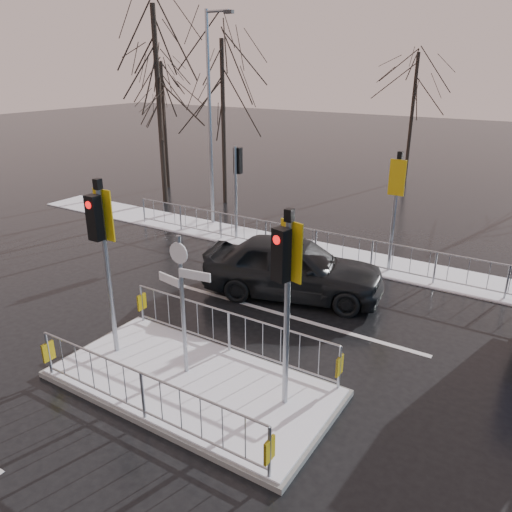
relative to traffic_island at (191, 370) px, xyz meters
The scene contains 11 objects.
ground 0.39m from the traffic_island, 42.90° to the right, with size 120.00×120.00×0.00m, color black.
snow_verge 8.60m from the traffic_island, 89.92° to the left, with size 30.00×2.00×0.04m, color white.
lane_markings 0.52m from the traffic_island, 88.07° to the right, with size 8.00×11.38×0.01m.
traffic_island is the anchor object (origin of this frame).
far_kerb_fixtures 8.11m from the traffic_island, 87.84° to the left, with size 18.00×0.65×3.83m.
car_far_lane 5.04m from the traffic_island, 93.33° to the left, with size 2.07×5.15×1.76m, color black.
tree_near_a 16.23m from the traffic_island, 133.66° to the left, with size 4.75×4.75×8.97m.
tree_near_b 15.57m from the traffic_island, 122.60° to the left, with size 4.00×4.00×7.55m.
tree_near_c 18.84m from the traffic_island, 132.79° to the left, with size 3.50×3.50×6.61m.
tree_far_a 22.52m from the traffic_island, 95.17° to the left, with size 3.75×3.75×7.08m.
street_lamp_left 12.17m from the traffic_island, 124.07° to the left, with size 1.25×0.18×8.20m.
Camera 1 is at (5.80, -6.73, 6.32)m, focal length 35.00 mm.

